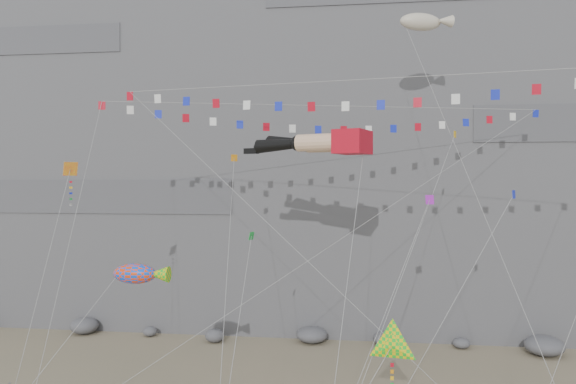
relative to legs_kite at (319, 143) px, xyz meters
name	(u,v)px	position (x,y,z in m)	size (l,w,h in m)	color
cliff	(325,74)	(-1.44, 26.25, 9.28)	(80.00, 28.00, 50.00)	slate
talus_boulders	(312,335)	(-1.44, 11.25, -15.12)	(60.00, 3.00, 1.20)	#57575C
legs_kite	(319,143)	(0.00, 0.00, 0.00)	(8.27, 15.37, 19.78)	red
flag_banner_upper	(331,106)	(0.48, 4.41, 2.88)	(29.65, 18.15, 27.30)	red
flag_banner_lower	(363,80)	(2.73, -2.68, 3.39)	(29.79, 7.27, 21.54)	red
harlequin_kite	(70,170)	(-14.57, -3.37, -1.68)	(1.79, 6.88, 15.29)	red
fish_windsock	(134,274)	(-9.84, -5.15, -7.50)	(7.73, 6.25, 11.51)	#F03B0C
delta_kite	(392,346)	(4.08, -8.60, -9.95)	(5.42, 4.85, 8.28)	yellow
blimp_windsock	(421,23)	(6.68, 5.36, 8.69)	(8.42, 15.62, 28.96)	beige
small_kite_a	(234,164)	(-5.94, 2.35, -1.16)	(3.05, 15.08, 20.92)	orange
small_kite_b	(428,203)	(6.40, -2.30, -3.59)	(6.41, 9.60, 16.24)	#AC21C3
small_kite_c	(251,240)	(-3.84, -2.24, -5.81)	(1.12, 11.72, 15.03)	green
small_kite_d	(452,143)	(8.41, 2.57, 0.13)	(8.50, 16.76, 24.39)	#EBAC13
small_kite_e	(511,200)	(10.82, -2.52, -3.38)	(9.46, 9.02, 17.55)	#1524BD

